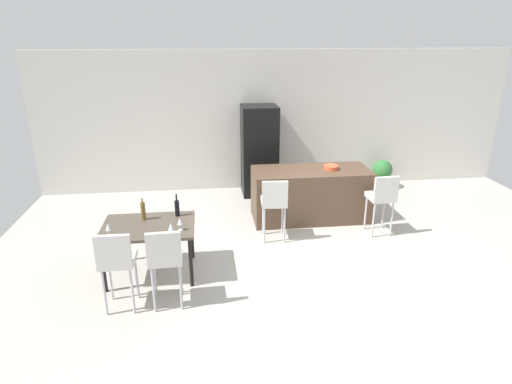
{
  "coord_description": "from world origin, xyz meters",
  "views": [
    {
      "loc": [
        -1.58,
        -5.9,
        3.15
      ],
      "look_at": [
        -0.81,
        0.32,
        0.85
      ],
      "focal_mm": 30.0,
      "sensor_mm": 36.0,
      "label": 1
    }
  ],
  "objects_px": {
    "wine_glass_right": "(108,227)",
    "dining_chair_far": "(165,256)",
    "bar_chair_middle": "(382,195)",
    "wine_bottle_middle": "(177,208)",
    "dining_chair_near": "(116,259)",
    "wine_bottle_inner": "(143,211)",
    "bar_chair_left": "(274,200)",
    "refrigerator": "(259,151)",
    "wine_glass_far": "(171,227)",
    "fruit_bowl": "(331,167)",
    "wine_glass_left": "(180,222)",
    "kitchen_island": "(310,194)",
    "dining_table": "(149,230)",
    "potted_plant": "(382,172)"
  },
  "relations": [
    {
      "from": "fruit_bowl",
      "to": "wine_glass_left",
      "type": "bearing_deg",
      "value": -144.38
    },
    {
      "from": "wine_bottle_inner",
      "to": "wine_glass_far",
      "type": "height_order",
      "value": "wine_bottle_inner"
    },
    {
      "from": "wine_bottle_inner",
      "to": "dining_table",
      "type": "bearing_deg",
      "value": -68.82
    },
    {
      "from": "wine_bottle_inner",
      "to": "wine_bottle_middle",
      "type": "bearing_deg",
      "value": 9.33
    },
    {
      "from": "wine_bottle_middle",
      "to": "wine_glass_left",
      "type": "relative_size",
      "value": 1.87
    },
    {
      "from": "wine_glass_right",
      "to": "dining_chair_far",
      "type": "bearing_deg",
      "value": -36.16
    },
    {
      "from": "bar_chair_left",
      "to": "bar_chair_middle",
      "type": "xyz_separation_m",
      "value": [
        1.79,
        -0.0,
        0.0
      ]
    },
    {
      "from": "wine_glass_left",
      "to": "wine_glass_right",
      "type": "height_order",
      "value": "same"
    },
    {
      "from": "kitchen_island",
      "to": "dining_chair_near",
      "type": "relative_size",
      "value": 1.97
    },
    {
      "from": "dining_chair_near",
      "to": "wine_bottle_inner",
      "type": "xyz_separation_m",
      "value": [
        0.2,
        1.02,
        0.17
      ]
    },
    {
      "from": "dining_table",
      "to": "fruit_bowl",
      "type": "xyz_separation_m",
      "value": [
        3.01,
        1.63,
        0.29
      ]
    },
    {
      "from": "wine_bottle_inner",
      "to": "fruit_bowl",
      "type": "bearing_deg",
      "value": 24.8
    },
    {
      "from": "dining_chair_near",
      "to": "fruit_bowl",
      "type": "height_order",
      "value": "dining_chair_near"
    },
    {
      "from": "wine_bottle_middle",
      "to": "refrigerator",
      "type": "distance_m",
      "value": 3.18
    },
    {
      "from": "kitchen_island",
      "to": "wine_glass_left",
      "type": "relative_size",
      "value": 11.88
    },
    {
      "from": "bar_chair_left",
      "to": "wine_glass_right",
      "type": "xyz_separation_m",
      "value": [
        -2.32,
        -1.09,
        0.17
      ]
    },
    {
      "from": "dining_chair_near",
      "to": "refrigerator",
      "type": "height_order",
      "value": "refrigerator"
    },
    {
      "from": "dining_chair_near",
      "to": "wine_glass_right",
      "type": "distance_m",
      "value": 0.59
    },
    {
      "from": "dining_table",
      "to": "potted_plant",
      "type": "xyz_separation_m",
      "value": [
        4.61,
        3.06,
        -0.3
      ]
    },
    {
      "from": "bar_chair_middle",
      "to": "dining_chair_far",
      "type": "height_order",
      "value": "same"
    },
    {
      "from": "wine_bottle_middle",
      "to": "wine_glass_right",
      "type": "distance_m",
      "value": 1.0
    },
    {
      "from": "wine_bottle_inner",
      "to": "potted_plant",
      "type": "distance_m",
      "value": 5.51
    },
    {
      "from": "dining_chair_near",
      "to": "wine_glass_left",
      "type": "relative_size",
      "value": 6.03
    },
    {
      "from": "dining_chair_near",
      "to": "potted_plant",
      "type": "xyz_separation_m",
      "value": [
        4.89,
        3.87,
        -0.33
      ]
    },
    {
      "from": "wine_bottle_middle",
      "to": "wine_bottle_inner",
      "type": "bearing_deg",
      "value": -170.67
    },
    {
      "from": "dining_chair_far",
      "to": "wine_bottle_middle",
      "type": "xyz_separation_m",
      "value": [
        0.1,
        1.09,
        0.16
      ]
    },
    {
      "from": "wine_bottle_inner",
      "to": "wine_glass_left",
      "type": "relative_size",
      "value": 1.82
    },
    {
      "from": "dining_table",
      "to": "refrigerator",
      "type": "xyz_separation_m",
      "value": [
        1.92,
        3.07,
        0.25
      ]
    },
    {
      "from": "bar_chair_middle",
      "to": "dining_chair_far",
      "type": "xyz_separation_m",
      "value": [
        -3.37,
        -1.63,
        0.0
      ]
    },
    {
      "from": "dining_chair_far",
      "to": "bar_chair_left",
      "type": "bearing_deg",
      "value": 45.92
    },
    {
      "from": "bar_chair_middle",
      "to": "wine_bottle_inner",
      "type": "distance_m",
      "value": 3.78
    },
    {
      "from": "wine_glass_left",
      "to": "wine_bottle_middle",
      "type": "bearing_deg",
      "value": 96.79
    },
    {
      "from": "wine_bottle_middle",
      "to": "wine_glass_far",
      "type": "xyz_separation_m",
      "value": [
        -0.05,
        -0.65,
        0.0
      ]
    },
    {
      "from": "bar_chair_middle",
      "to": "wine_glass_left",
      "type": "distance_m",
      "value": 3.38
    },
    {
      "from": "bar_chair_middle",
      "to": "wine_glass_right",
      "type": "bearing_deg",
      "value": -165.11
    },
    {
      "from": "potted_plant",
      "to": "bar_chair_left",
      "type": "bearing_deg",
      "value": -140.83
    },
    {
      "from": "kitchen_island",
      "to": "refrigerator",
      "type": "xyz_separation_m",
      "value": [
        -0.74,
        1.43,
        0.46
      ]
    },
    {
      "from": "dining_table",
      "to": "potted_plant",
      "type": "height_order",
      "value": "dining_table"
    },
    {
      "from": "bar_chair_left",
      "to": "wine_glass_far",
      "type": "relative_size",
      "value": 6.03
    },
    {
      "from": "wine_glass_left",
      "to": "dining_table",
      "type": "bearing_deg",
      "value": 154.57
    },
    {
      "from": "wine_glass_far",
      "to": "fruit_bowl",
      "type": "distance_m",
      "value": 3.34
    },
    {
      "from": "kitchen_island",
      "to": "fruit_bowl",
      "type": "xyz_separation_m",
      "value": [
        0.35,
        -0.01,
        0.5
      ]
    },
    {
      "from": "wine_bottle_middle",
      "to": "wine_glass_far",
      "type": "bearing_deg",
      "value": -94.1
    },
    {
      "from": "wine_bottle_inner",
      "to": "refrigerator",
      "type": "relative_size",
      "value": 0.17
    },
    {
      "from": "dining_chair_far",
      "to": "wine_bottle_middle",
      "type": "height_order",
      "value": "wine_bottle_middle"
    },
    {
      "from": "kitchen_island",
      "to": "wine_bottle_inner",
      "type": "bearing_deg",
      "value": -152.4
    },
    {
      "from": "dining_table",
      "to": "kitchen_island",
      "type": "bearing_deg",
      "value": 31.65
    },
    {
      "from": "refrigerator",
      "to": "fruit_bowl",
      "type": "relative_size",
      "value": 6.87
    },
    {
      "from": "bar_chair_left",
      "to": "wine_glass_far",
      "type": "bearing_deg",
      "value": -142.22
    },
    {
      "from": "dining_chair_near",
      "to": "dining_chair_far",
      "type": "height_order",
      "value": "same"
    }
  ]
}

